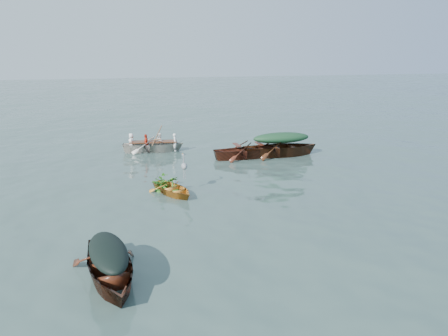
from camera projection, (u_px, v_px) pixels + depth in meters
The scene contains 13 objects.
ground at pixel (252, 198), 15.25m from camera, with size 140.00×140.00×0.00m, color #39514A.
yellow_dinghy at pixel (173, 194), 15.70m from camera, with size 1.16×2.68×0.69m, color orange.
dark_covered_boat at pixel (110, 279), 9.85m from camera, with size 1.48×3.97×1.01m, color #4F1E12.
green_tarp_boat at pixel (281, 156), 21.33m from camera, with size 1.60×5.15×1.25m, color #442910.
open_wooden_boat at pixel (248, 158), 20.95m from camera, with size 1.44×4.61×1.09m, color #5A2416.
rowed_boat at pixel (154, 152), 22.22m from camera, with size 1.28×4.28×1.02m, color beige.
dark_tarp_cover at pixel (108, 251), 9.66m from camera, with size 0.81×2.19×0.40m, color black.
green_tarp_cover at pixel (281, 138), 21.09m from camera, with size 0.88×2.83×0.52m, color #193D22.
thwart_benches at pixel (248, 146), 20.80m from camera, with size 0.86×2.31×0.04m, color #481A10, non-canonical shape.
heron at pixel (184, 170), 15.86m from camera, with size 0.28×0.40×0.92m, color gray, non-canonical shape.
dinghy_weeds at pixel (165, 173), 15.96m from camera, with size 0.70×0.90×0.60m, color #285E18.
rowers at pixel (153, 135), 21.99m from camera, with size 1.16×3.00×0.76m, color silver.
oars at pixel (153, 141), 22.08m from camera, with size 2.60×0.60×0.06m, color brown, non-canonical shape.
Camera 1 is at (-4.50, -13.76, 5.01)m, focal length 35.00 mm.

